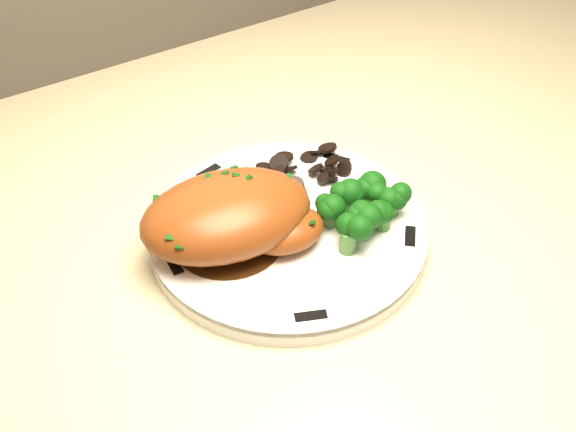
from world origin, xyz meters
TOP-DOWN VIEW (x-y plane):
  - plate at (0.22, 1.62)m, footprint 0.27×0.27m
  - rim_accent_0 at (0.31, 1.67)m, footprint 0.02×0.03m
  - rim_accent_1 at (0.20, 1.72)m, footprint 0.03×0.01m
  - rim_accent_2 at (0.12, 1.63)m, footprint 0.01×0.03m
  - rim_accent_3 at (0.18, 1.53)m, footprint 0.03×0.02m
  - rim_accent_4 at (0.30, 1.55)m, footprint 0.02×0.02m
  - gravy_pool at (0.17, 1.63)m, footprint 0.09×0.09m
  - chicken_breast at (0.17, 1.63)m, footprint 0.16×0.12m
  - mushroom_pile at (0.28, 1.67)m, footprint 0.07×0.05m
  - broccoli_florets at (0.27, 1.59)m, footprint 0.08×0.06m

SIDE VIEW (x-z plane):
  - plate at x=0.22m, z-range 0.92..0.94m
  - rim_accent_0 at x=0.31m, z-range 0.94..0.94m
  - rim_accent_1 at x=0.20m, z-range 0.94..0.94m
  - rim_accent_2 at x=0.12m, z-range 0.94..0.94m
  - rim_accent_3 at x=0.18m, z-range 0.94..0.94m
  - rim_accent_4 at x=0.30m, z-range 0.94..0.94m
  - gravy_pool at x=0.17m, z-range 0.94..0.94m
  - mushroom_pile at x=0.28m, z-range 0.93..0.95m
  - broccoli_florets at x=0.27m, z-range 0.94..0.97m
  - chicken_breast at x=0.17m, z-range 0.94..0.99m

